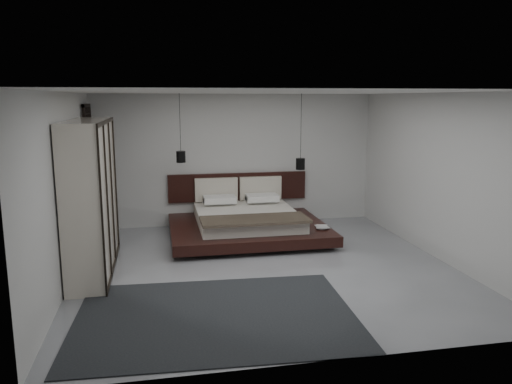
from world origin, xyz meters
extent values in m
plane|color=#94969C|center=(0.00, 0.00, 0.00)|extent=(6.00, 6.00, 0.00)
plane|color=white|center=(0.00, 0.00, 2.80)|extent=(6.00, 6.00, 0.00)
plane|color=silver|center=(0.00, 3.00, 1.40)|extent=(6.00, 0.00, 6.00)
plane|color=silver|center=(0.00, -3.00, 1.40)|extent=(6.00, 0.00, 6.00)
plane|color=silver|center=(-3.00, 0.00, 1.40)|extent=(0.00, 6.00, 6.00)
plane|color=silver|center=(3.00, 0.00, 1.40)|extent=(0.00, 6.00, 6.00)
cube|color=black|center=(-2.95, 2.45, 1.30)|extent=(0.05, 0.90, 2.60)
cube|color=black|center=(0.03, 1.75, 0.04)|extent=(2.36, 1.93, 0.09)
cube|color=black|center=(0.03, 1.75, 0.18)|extent=(3.00, 2.47, 0.19)
cube|color=silver|center=(0.03, 1.89, 0.40)|extent=(1.93, 2.15, 0.24)
cube|color=black|center=(0.03, 1.05, 0.54)|extent=(1.95, 0.75, 0.05)
cube|color=white|center=(-0.42, 2.72, 0.57)|extent=(0.67, 0.43, 0.13)
cube|color=white|center=(0.48, 2.72, 0.57)|extent=(0.67, 0.43, 0.13)
cube|color=white|center=(-0.42, 2.57, 0.63)|extent=(0.67, 0.43, 0.13)
cube|color=white|center=(0.48, 2.57, 0.63)|extent=(0.67, 0.43, 0.13)
cube|color=black|center=(0.03, 2.96, 0.81)|extent=(3.00, 0.08, 0.60)
cube|color=beige|center=(-0.45, 2.87, 0.78)|extent=(0.91, 0.10, 0.50)
cube|color=beige|center=(0.52, 2.87, 0.78)|extent=(0.91, 0.10, 0.50)
imported|color=#99724C|center=(1.27, 1.21, 0.29)|extent=(0.23, 0.30, 0.03)
imported|color=#99724C|center=(1.24, 1.18, 0.32)|extent=(0.29, 0.33, 0.02)
cylinder|color=black|center=(-1.20, 2.39, 2.24)|extent=(0.01, 0.01, 1.13)
cylinder|color=black|center=(-1.20, 2.39, 1.56)|extent=(0.18, 0.18, 0.22)
cylinder|color=#FFE0B2|center=(-1.20, 2.39, 1.46)|extent=(0.14, 0.14, 0.01)
cylinder|color=black|center=(1.27, 2.39, 2.14)|extent=(0.01, 0.01, 1.33)
cylinder|color=black|center=(1.27, 2.39, 1.36)|extent=(0.19, 0.19, 0.23)
cylinder|color=#FFE0B2|center=(1.27, 2.39, 1.25)|extent=(0.14, 0.14, 0.01)
cube|color=silver|center=(-2.70, 0.41, 1.19)|extent=(0.55, 2.38, 2.38)
cube|color=black|center=(-2.41, 0.41, 2.35)|extent=(0.03, 2.38, 0.06)
cube|color=black|center=(-2.41, 0.41, 0.03)|extent=(0.03, 2.38, 0.06)
cube|color=black|center=(-2.41, -0.78, 1.19)|extent=(0.03, 0.05, 2.38)
cube|color=black|center=(-2.41, 0.01, 1.19)|extent=(0.03, 0.05, 2.38)
cube|color=black|center=(-2.41, 0.81, 1.19)|extent=(0.03, 0.05, 2.38)
cube|color=black|center=(-2.41, 1.60, 1.19)|extent=(0.03, 0.05, 2.38)
cube|color=black|center=(-1.00, -1.70, 0.01)|extent=(3.61, 2.67, 0.01)
camera|label=1|loc=(-1.65, -7.56, 2.71)|focal=35.00mm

